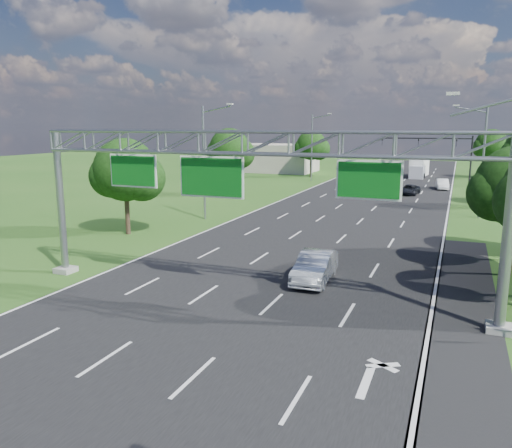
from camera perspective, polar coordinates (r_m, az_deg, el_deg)
The scene contains 18 objects.
ground at distance 41.40m, azimuth 8.36°, elevation -0.50°, with size 220.00×220.00×0.00m, color #265218.
road at distance 41.40m, azimuth 8.36°, elevation -0.50°, with size 18.00×180.00×0.02m, color black.
road_flare at distance 24.86m, azimuth 22.66°, elevation -9.16°, with size 3.00×30.00×0.02m, color black.
sign_gantry at distance 23.36m, azimuth -1.09°, elevation 7.78°, with size 23.50×1.00×9.56m.
traffic_signal at distance 74.53m, azimuth 20.72°, elevation 8.03°, with size 12.21×0.24×7.00m.
streetlight_l_near at distance 44.68m, azimuth -5.77°, elevation 7.63°, with size 2.97×0.22×10.16m.
streetlight_l_far at distance 77.34m, azimuth 6.55°, elevation 9.06°, with size 2.97×0.22×10.16m.
streetlight_r_mid at distance 49.55m, azimuth 24.32°, elevation 7.04°, with size 2.97×0.22×10.16m.
tree_verge_la at distance 39.40m, azimuth -14.59°, elevation 5.67°, with size 5.76×4.80×7.40m.
tree_verge_lb at distance 60.19m, azimuth -2.97°, elevation 8.39°, with size 5.76×4.80×8.06m.
tree_verge_lc at distance 82.65m, azimuth 6.40°, elevation 8.77°, with size 5.76×4.80×7.62m.
tree_verge_re at distance 87.65m, azimuth 25.33°, elevation 8.06°, with size 5.76×4.80×7.84m.
building_left at distance 93.12m, azimuth 2.29°, elevation 7.56°, with size 14.00×10.00×5.00m, color #ABA190.
silver_sedan at distance 27.20m, azimuth 6.75°, elevation -4.86°, with size 1.69×4.84×1.60m, color #B0B5BC.
car_queue_a at distance 74.36m, azimuth 14.55°, elevation 4.85°, with size 1.70×4.18×1.21m, color silver.
car_queue_b at distance 64.09m, azimuth 17.13°, elevation 3.76°, with size 1.99×4.31×1.20m, color black.
car_queue_d at distance 71.06m, azimuth 20.52°, elevation 4.29°, with size 1.45×4.15×1.37m, color white.
box_truck at distance 86.97m, azimuth 18.11°, elevation 6.05°, with size 2.86×7.97×2.94m.
Camera 1 is at (9.51, -9.44, 8.24)m, focal length 35.00 mm.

